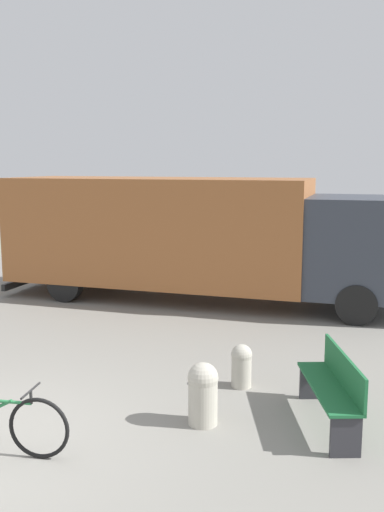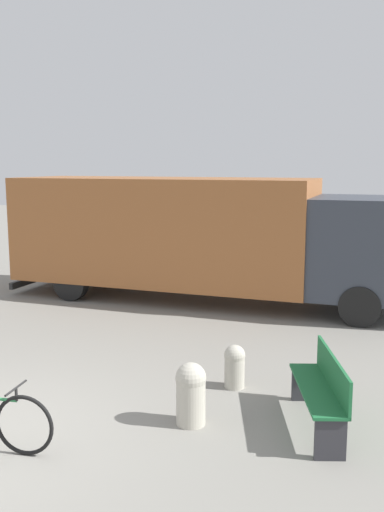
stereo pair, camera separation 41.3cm
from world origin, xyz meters
TOP-DOWN VIEW (x-y plane):
  - delivery_truck at (-0.02, 7.47)m, footprint 9.32×2.91m
  - park_bench at (3.81, 2.00)m, footprint 1.00×1.69m
  - bollard_near_bench at (2.32, 1.46)m, footprint 0.38×0.38m
  - bollard_far_bench at (2.44, 2.76)m, footprint 0.30×0.30m

SIDE VIEW (x-z plane):
  - bollard_far_bench at x=2.44m, z-range 0.02..0.65m
  - bollard_near_bench at x=2.32m, z-range 0.03..0.80m
  - park_bench at x=3.81m, z-range 0.05..0.95m
  - delivery_truck at x=-0.02m, z-range 0.15..2.97m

